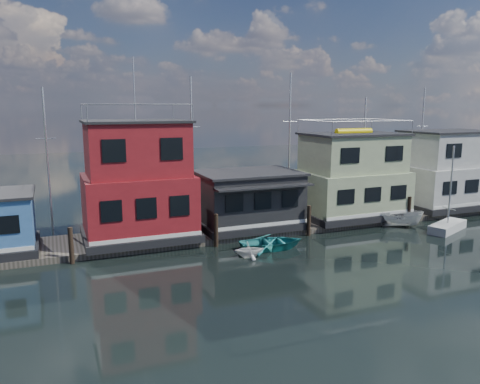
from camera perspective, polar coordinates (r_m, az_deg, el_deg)
name	(u,v)px	position (r m, az deg, el deg)	size (l,w,h in m)	color
ground	(348,287)	(25.13, 13.09, -11.24)	(160.00, 160.00, 0.00)	black
dock	(254,228)	(35.03, 1.78, -4.38)	(48.00, 5.00, 0.40)	#595147
houseboat_red	(138,183)	(31.81, -12.34, 1.05)	(7.40, 5.90, 11.86)	black
houseboat_dark	(249,199)	(34.32, 1.05, -0.89)	(7.40, 6.10, 4.06)	black
houseboat_green	(352,177)	(38.51, 13.47, 1.79)	(8.40, 5.90, 7.03)	black
houseboat_white	(447,171)	(45.03, 23.91, 2.38)	(8.40, 5.90, 6.66)	black
pilings	(267,225)	(32.21, 3.26, -4.07)	(42.28, 0.28, 2.20)	#2D2116
background_masts	(277,147)	(41.47, 4.51, 5.43)	(36.40, 0.16, 12.00)	silver
dinghy_white	(249,249)	(28.90, 1.10, -7.00)	(1.64, 1.90, 1.00)	white
dinghy_teal	(272,243)	(30.58, 3.88, -6.17)	(2.97, 4.16, 0.86)	teal
day_sailer	(447,226)	(38.08, 23.97, -3.79)	(4.22, 2.82, 6.34)	beige
motorboat	(400,219)	(37.96, 18.96, -3.09)	(1.27, 3.36, 1.30)	silver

